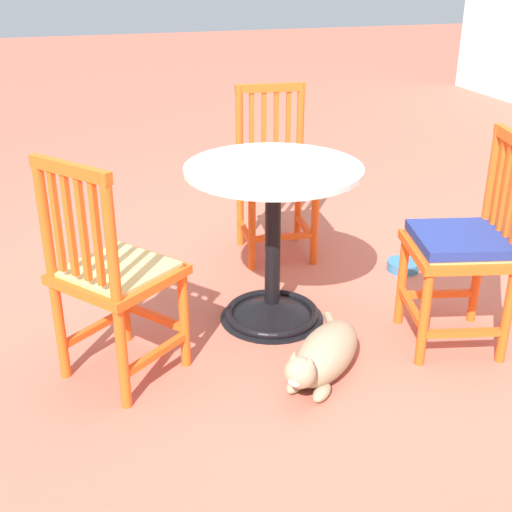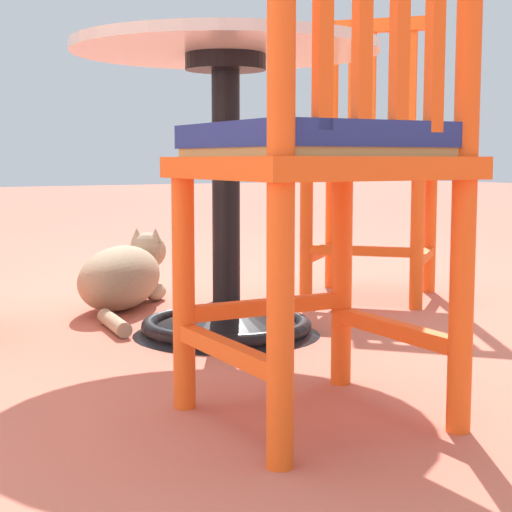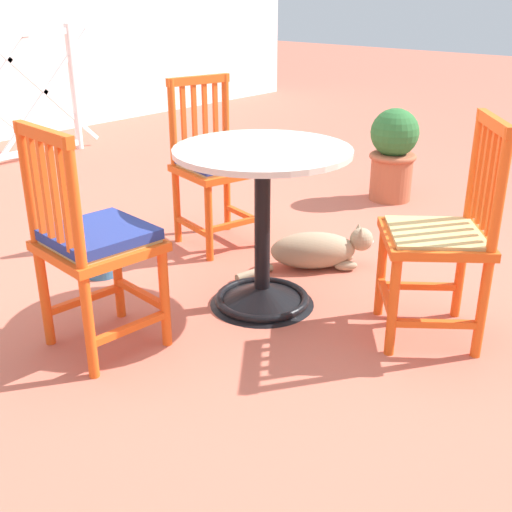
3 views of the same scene
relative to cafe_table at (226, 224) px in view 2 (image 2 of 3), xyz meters
name	(u,v)px [view 2 (image 2 of 3)]	position (x,y,z in m)	size (l,w,h in m)	color
ground_plane	(234,330)	(0.03, -0.04, -0.28)	(24.00, 24.00, 0.00)	#BC604C
cafe_table	(226,224)	(0.00, 0.00, 0.00)	(0.76, 0.76, 0.73)	black
orange_chair_tucked_in	(373,163)	(0.26, -0.72, 0.15)	(0.56, 0.56, 0.91)	#EA5619
orange_chair_by_planter	(324,159)	(-0.71, 0.24, 0.16)	(0.43, 0.43, 0.91)	#EA5619
tabby_cat	(125,276)	(0.51, 0.04, -0.19)	(0.64, 0.47, 0.23)	#9E896B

